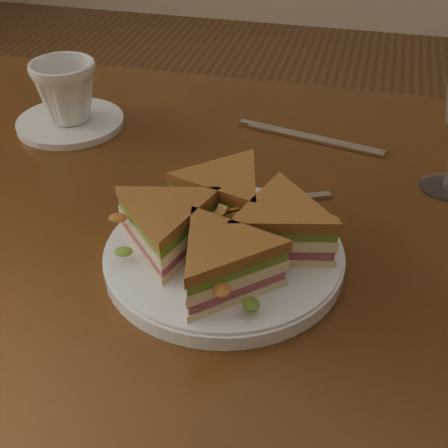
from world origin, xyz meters
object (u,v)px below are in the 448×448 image
spoon (220,205)px  saucer (71,122)px  sandwich_wedges (224,228)px  table (242,281)px  plate (224,256)px  coffee_cup (66,92)px  knife (305,137)px

spoon → saucer: bearing=124.7°
sandwich_wedges → saucer: 0.39m
table → plate: (-0.00, -0.09, 0.11)m
saucer → coffee_cup: bearing=0.0°
spoon → knife: 0.21m
knife → spoon: bearing=-97.6°
saucer → plate: bearing=-40.5°
plate → knife: bearing=81.7°
table → sandwich_wedges: bearing=-90.7°
knife → saucer: saucer is taller
table → coffee_cup: coffee_cup is taller
spoon → coffee_cup: (-0.27, 0.16, 0.05)m
table → coffee_cup: bearing=150.8°
knife → coffee_cup: (-0.34, -0.04, 0.05)m
table → sandwich_wedges: sandwich_wedges is taller
saucer → table: bearing=-29.2°
plate → spoon: plate is taller
coffee_cup → plate: bearing=-55.8°
table → saucer: size_ratio=7.71×
sandwich_wedges → coffee_cup: bearing=139.5°
sandwich_wedges → knife: bearing=81.7°
table → spoon: size_ratio=7.01×
spoon → saucer: (-0.27, 0.16, 0.00)m
sandwich_wedges → knife: 0.30m
spoon → saucer: 0.31m
table → saucer: bearing=150.8°
plate → coffee_cup: 0.39m
sandwich_wedges → saucer: (-0.30, 0.25, -0.04)m
spoon → plate: bearing=-98.3°
table → saucer: 0.36m
saucer → knife: bearing=7.4°
table → knife: knife is taller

